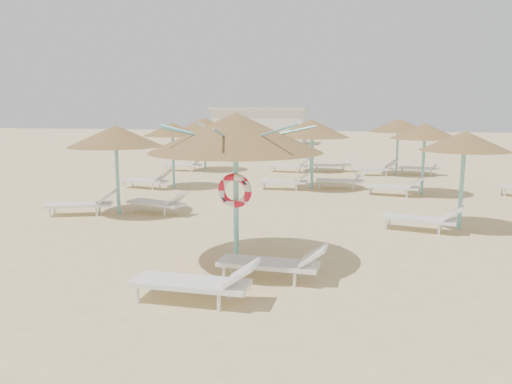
# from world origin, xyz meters

# --- Properties ---
(ground) EXTENTS (120.00, 120.00, 0.00)m
(ground) POSITION_xyz_m (0.00, 0.00, 0.00)
(ground) COLOR #DFC787
(ground) RESTS_ON ground
(main_palapa) EXTENTS (3.51, 3.51, 3.15)m
(main_palapa) POSITION_xyz_m (0.08, 0.31, 2.74)
(main_palapa) COLOR #6EBDBF
(main_palapa) RESTS_ON ground
(lounger_main_a) EXTENTS (2.17, 0.72, 0.78)m
(lounger_main_a) POSITION_xyz_m (-0.06, -1.79, 0.37)
(lounger_main_a) COLOR white
(lounger_main_a) RESTS_ON ground
(lounger_main_b) EXTENTS (2.09, 0.74, 0.75)m
(lounger_main_b) POSITION_xyz_m (1.03, -0.46, 0.36)
(lounger_main_b) COLOR white
(lounger_main_b) RESTS_ON ground
(palapa_field) EXTENTS (21.61, 13.93, 2.72)m
(palapa_field) POSITION_xyz_m (2.93, 10.05, 2.30)
(palapa_field) COLOR #6EBDBF
(palapa_field) RESTS_ON ground
(service_hut) EXTENTS (8.40, 4.40, 3.25)m
(service_hut) POSITION_xyz_m (-6.00, 35.00, 1.64)
(service_hut) COLOR silver
(service_hut) RESTS_ON ground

